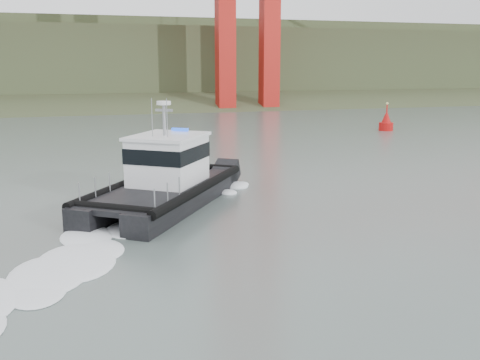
{
  "coord_description": "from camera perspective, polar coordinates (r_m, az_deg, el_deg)",
  "views": [
    {
      "loc": [
        -6.08,
        -16.11,
        7.8
      ],
      "look_at": [
        0.95,
        7.89,
        2.4
      ],
      "focal_mm": 40.0,
      "sensor_mm": 36.0,
      "label": 1
    }
  ],
  "objects": [
    {
      "name": "nav_buoy",
      "position": [
        67.45,
        15.33,
        5.92
      ],
      "size": [
        1.73,
        1.73,
        3.6
      ],
      "color": "#B60D0C",
      "rests_on": "ground"
    },
    {
      "name": "patrol_boat",
      "position": [
        30.59,
        -7.94,
        0.21
      ],
      "size": [
        10.83,
        12.82,
        6.05
      ],
      "rotation": [
        0.0,
        0.0,
        -0.61
      ],
      "color": "black",
      "rests_on": "ground"
    },
    {
      "name": "headlands",
      "position": [
        141.74,
        -14.16,
        11.52
      ],
      "size": [
        500.0,
        105.36,
        27.12
      ],
      "color": "#3E4D2C",
      "rests_on": "ground"
    },
    {
      "name": "ground",
      "position": [
        18.9,
        4.06,
        -12.22
      ],
      "size": [
        400.0,
        400.0,
        0.0
      ],
      "primitive_type": "plane",
      "color": "#4A5852",
      "rests_on": "ground"
    }
  ]
}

